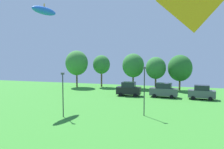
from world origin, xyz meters
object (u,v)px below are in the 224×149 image
parked_car_second_from_left (164,90)px  light_post_1 (63,92)px  parked_car_leftmost (129,89)px  treeline_tree_4 (180,68)px  treeline_tree_3 (156,68)px  treeline_tree_1 (101,65)px  treeline_tree_0 (77,63)px  light_post_3 (144,88)px  treeline_tree_2 (133,65)px  kite_flying_3 (44,11)px  parked_car_third_from_left (202,92)px

parked_car_second_from_left → light_post_1: bearing=-117.6°
parked_car_leftmost → treeline_tree_4: bearing=46.7°
parked_car_leftmost → parked_car_second_from_left: parked_car_leftmost is taller
light_post_1 → treeline_tree_3: bearing=73.0°
parked_car_second_from_left → treeline_tree_1: bearing=149.9°
treeline_tree_1 → treeline_tree_4: bearing=-2.3°
treeline_tree_0 → treeline_tree_4: size_ratio=1.13×
parked_car_leftmost → light_post_3: light_post_3 is taller
light_post_3 → treeline_tree_4: (3.64, 22.92, 1.31)m
parked_car_second_from_left → light_post_3: bearing=-91.5°
treeline_tree_2 → treeline_tree_3: bearing=-15.0°
treeline_tree_0 → treeline_tree_1: (5.35, 1.95, -0.39)m
light_post_3 → treeline_tree_2: 24.46m
parked_car_second_from_left → treeline_tree_1: treeline_tree_1 is taller
kite_flying_3 → parked_car_second_from_left: 23.27m
light_post_1 → treeline_tree_0: (-10.14, 25.00, 2.52)m
parked_car_leftmost → treeline_tree_3: bearing=65.7°
parked_car_leftmost → treeline_tree_1: 14.14m
parked_car_leftmost → treeline_tree_2: (-1.37, 10.26, 3.82)m
treeline_tree_0 → parked_car_third_from_left: bearing=-17.2°
parked_car_second_from_left → light_post_1: size_ratio=0.92×
treeline_tree_2 → parked_car_second_from_left: bearing=-52.7°
treeline_tree_2 → parked_car_leftmost: bearing=-82.4°
treeline_tree_1 → treeline_tree_4: size_ratio=0.99×
treeline_tree_3 → treeline_tree_4: treeline_tree_4 is taller
parked_car_third_from_left → treeline_tree_3: size_ratio=0.62×
kite_flying_3 → treeline_tree_3: kite_flying_3 is taller
treeline_tree_2 → light_post_3: bearing=-74.9°
treeline_tree_1 → treeline_tree_2: (7.48, -0.06, -0.11)m
treeline_tree_0 → parked_car_leftmost: bearing=-30.5°
parked_car_third_from_left → treeline_tree_4: treeline_tree_4 is taller
parked_car_second_from_left → treeline_tree_4: 10.14m
parked_car_leftmost → treeline_tree_0: 17.03m
treeline_tree_0 → treeline_tree_3: bearing=1.6°
light_post_1 → treeline_tree_1: bearing=100.1°
parked_car_third_from_left → treeline_tree_0: 28.10m
parked_car_third_from_left → treeline_tree_3: 12.71m
treeline_tree_3 → treeline_tree_4: size_ratio=0.94×
parked_car_second_from_left → treeline_tree_4: bearing=78.4°
kite_flying_3 → treeline_tree_1: (0.66, 21.97, -8.35)m
parked_car_third_from_left → parked_car_leftmost: bearing=-176.6°
light_post_3 → treeline_tree_4: size_ratio=0.80×
parked_car_second_from_left → treeline_tree_2: treeline_tree_2 is taller
parked_car_second_from_left → treeline_tree_4: size_ratio=0.65×
treeline_tree_4 → parked_car_third_from_left: bearing=-68.7°
treeline_tree_2 → treeline_tree_3: treeline_tree_2 is taller
parked_car_leftmost → parked_car_second_from_left: size_ratio=0.90×
light_post_1 → light_post_3: light_post_3 is taller
kite_flying_3 → treeline_tree_2: kite_flying_3 is taller
parked_car_third_from_left → light_post_3: 15.47m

